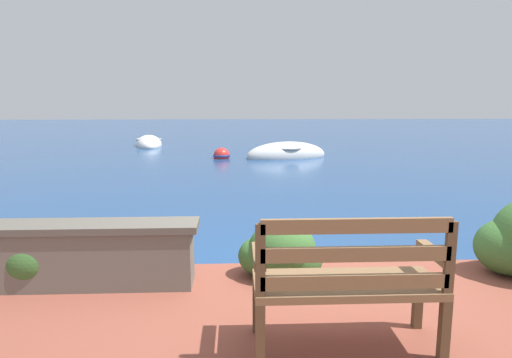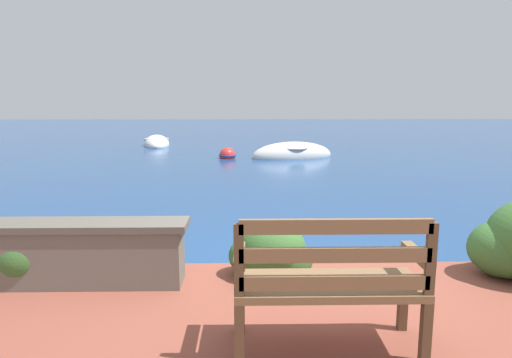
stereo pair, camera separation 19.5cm
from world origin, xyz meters
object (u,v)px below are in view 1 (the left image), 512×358
rowboat_nearest (286,155)px  rowboat_mid (149,144)px  park_bench (348,279)px  mooring_buoy (222,156)px

rowboat_nearest → rowboat_mid: (-5.17, 4.11, -0.01)m
park_bench → mooring_buoy: (-1.16, 11.73, -0.61)m
rowboat_nearest → mooring_buoy: 2.09m
rowboat_nearest → rowboat_mid: size_ratio=1.00×
rowboat_nearest → rowboat_mid: 6.60m
rowboat_mid → mooring_buoy: (3.08, -4.24, 0.03)m
park_bench → rowboat_mid: bearing=103.9°
park_bench → mooring_buoy: 11.80m
rowboat_nearest → mooring_buoy: bearing=167.0°
park_bench → rowboat_mid: park_bench is taller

